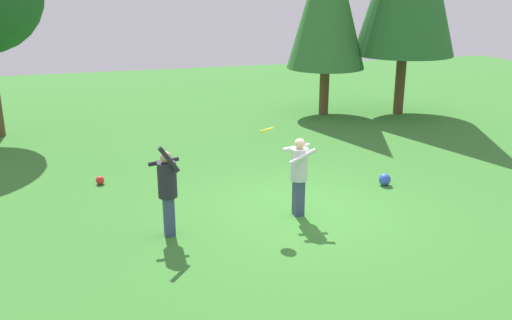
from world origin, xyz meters
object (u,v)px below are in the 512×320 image
ball_blue (385,179)px  person_thrower (168,186)px  ball_red (100,180)px  frisbee (267,130)px  person_catcher (299,171)px

ball_blue → person_thrower: bearing=-166.8°
person_thrower → ball_red: size_ratio=9.16×
ball_blue → frisbee: bearing=-162.8°
frisbee → person_thrower: bearing=-173.6°
person_catcher → frisbee: (-0.65, 0.03, 0.86)m
frisbee → ball_red: (-3.04, 2.90, -1.68)m
person_thrower → ball_red: (-1.13, 3.11, -0.84)m
person_catcher → ball_blue: person_catcher is taller
person_thrower → frisbee: 2.10m
person_thrower → person_catcher: person_thrower is taller
person_thrower → ball_red: person_thrower is taller
person_catcher → ball_blue: 2.78m
frisbee → person_catcher: bearing=-2.8°
person_catcher → frisbee: frisbee is taller
person_catcher → frisbee: 1.07m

